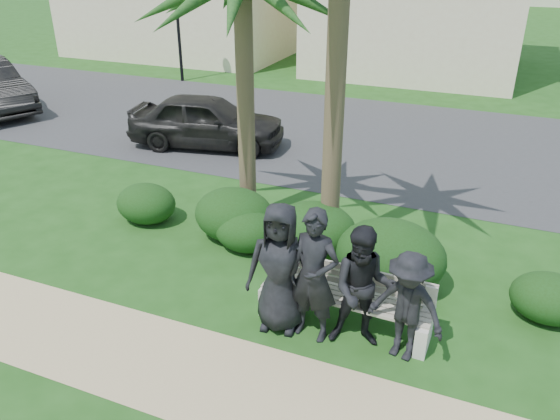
% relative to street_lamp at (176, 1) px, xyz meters
% --- Properties ---
extents(ground, '(160.00, 160.00, 0.00)m').
position_rel_street_lamp_xyz_m(ground, '(9.00, -12.00, -2.94)').
color(ground, '#1C4614').
rests_on(ground, ground).
extents(footpath, '(30.00, 1.60, 0.01)m').
position_rel_street_lamp_xyz_m(footpath, '(9.00, -13.80, -2.94)').
color(footpath, tan).
rests_on(footpath, ground).
extents(asphalt_street, '(160.00, 8.00, 0.01)m').
position_rel_street_lamp_xyz_m(asphalt_street, '(9.00, -4.00, -2.94)').
color(asphalt_street, '#2D2D30').
rests_on(asphalt_street, ground).
extents(street_lamp, '(0.36, 0.36, 4.29)m').
position_rel_street_lamp_xyz_m(street_lamp, '(0.00, 0.00, 0.00)').
color(street_lamp, black).
rests_on(street_lamp, ground).
extents(park_bench, '(2.41, 0.61, 0.84)m').
position_rel_street_lamp_xyz_m(park_bench, '(10.13, -12.13, -2.56)').
color(park_bench, gray).
rests_on(park_bench, ground).
extents(man_a, '(0.99, 0.71, 1.90)m').
position_rel_street_lamp_xyz_m(man_a, '(9.30, -12.49, -1.99)').
color(man_a, black).
rests_on(man_a, ground).
extents(man_b, '(0.74, 0.53, 1.92)m').
position_rel_street_lamp_xyz_m(man_b, '(9.78, -12.51, -1.98)').
color(man_b, black).
rests_on(man_b, ground).
extents(man_c, '(0.98, 0.85, 1.75)m').
position_rel_street_lamp_xyz_m(man_c, '(10.44, -12.43, -2.07)').
color(man_c, black).
rests_on(man_c, ground).
extents(man_d, '(1.10, 0.77, 1.55)m').
position_rel_street_lamp_xyz_m(man_d, '(11.02, -12.47, -2.17)').
color(man_d, black).
rests_on(man_d, ground).
extents(hedge_a, '(1.18, 0.98, 0.77)m').
position_rel_street_lamp_xyz_m(hedge_a, '(5.66, -10.49, -2.56)').
color(hedge_a, '#17340E').
rests_on(hedge_a, ground).
extents(hedge_b, '(1.49, 1.23, 0.97)m').
position_rel_street_lamp_xyz_m(hedge_b, '(7.54, -10.43, -2.46)').
color(hedge_b, '#17340E').
rests_on(hedge_b, ground).
extents(hedge_c, '(1.16, 0.96, 0.76)m').
position_rel_street_lamp_xyz_m(hedge_c, '(7.92, -10.71, -2.57)').
color(hedge_c, '#17340E').
rests_on(hedge_c, ground).
extents(hedge_d, '(1.72, 1.42, 1.12)m').
position_rel_street_lamp_xyz_m(hedge_d, '(10.49, -10.89, -2.38)').
color(hedge_d, '#17340E').
rests_on(hedge_d, ground).
extents(hedge_e, '(1.03, 0.85, 0.67)m').
position_rel_street_lamp_xyz_m(hedge_e, '(10.40, -10.68, -2.61)').
color(hedge_e, '#17340E').
rests_on(hedge_e, ground).
extents(hedge_f, '(1.09, 0.90, 0.71)m').
position_rel_street_lamp_xyz_m(hedge_f, '(12.80, -10.86, -2.59)').
color(hedge_f, '#17340E').
rests_on(hedge_f, ground).
extents(hedge_extra, '(1.49, 1.23, 0.97)m').
position_rel_street_lamp_xyz_m(hedge_extra, '(9.08, -10.43, -2.46)').
color(hedge_extra, '#17340E').
rests_on(hedge_extra, ground).
extents(car_a, '(4.28, 2.37, 1.38)m').
position_rel_street_lamp_xyz_m(car_a, '(4.64, -6.25, -2.25)').
color(car_a, black).
rests_on(car_a, ground).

